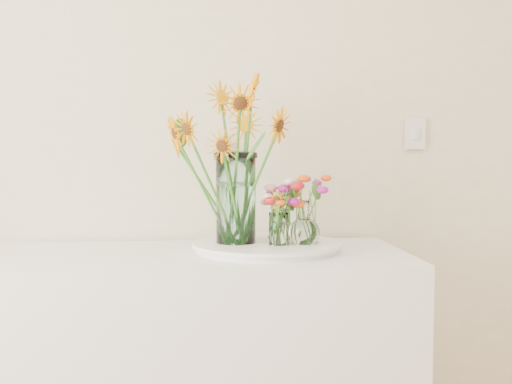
% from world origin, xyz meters
% --- Properties ---
extents(tray, '(0.47, 0.47, 0.02)m').
position_xyz_m(tray, '(0.05, 1.95, 0.91)').
color(tray, white).
rests_on(tray, counter).
extents(mason_jar, '(0.17, 0.17, 0.31)m').
position_xyz_m(mason_jar, '(-0.05, 1.95, 1.08)').
color(mason_jar, '#B4E7E0').
rests_on(mason_jar, tray).
extents(sunflower_bouquet, '(0.94, 0.94, 0.56)m').
position_xyz_m(sunflower_bouquet, '(-0.05, 1.95, 1.20)').
color(sunflower_bouquet, orange).
rests_on(sunflower_bouquet, tray).
extents(small_vase_a, '(0.08, 0.08, 0.11)m').
position_xyz_m(small_vase_a, '(0.09, 1.89, 0.98)').
color(small_vase_a, white).
rests_on(small_vase_a, tray).
extents(wildflower_posy_a, '(0.19, 0.19, 0.20)m').
position_xyz_m(wildflower_posy_a, '(0.09, 1.89, 1.03)').
color(wildflower_posy_a, '#F85215').
rests_on(wildflower_posy_a, tray).
extents(small_vase_b, '(0.12, 0.12, 0.15)m').
position_xyz_m(small_vase_b, '(0.17, 1.90, 1.00)').
color(small_vase_b, white).
rests_on(small_vase_b, tray).
extents(wildflower_posy_b, '(0.21, 0.21, 0.24)m').
position_xyz_m(wildflower_posy_b, '(0.17, 1.90, 1.04)').
color(wildflower_posy_b, '#F85215').
rests_on(wildflower_posy_b, tray).
extents(small_vase_c, '(0.08, 0.08, 0.11)m').
position_xyz_m(small_vase_c, '(0.11, 2.02, 0.98)').
color(small_vase_c, white).
rests_on(small_vase_c, tray).
extents(wildflower_posy_c, '(0.19, 0.19, 0.20)m').
position_xyz_m(wildflower_posy_c, '(0.11, 2.02, 1.03)').
color(wildflower_posy_c, '#F85215').
rests_on(wildflower_posy_c, tray).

